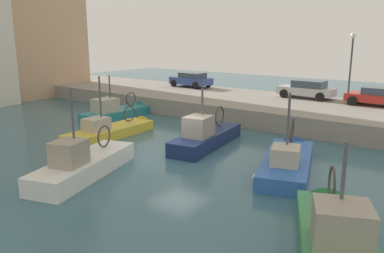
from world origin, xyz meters
name	(u,v)px	position (x,y,z in m)	size (l,w,h in m)	color
water_surface	(178,155)	(0.00, 0.00, 0.00)	(80.00, 80.00, 0.00)	#386070
quay_wall	(279,110)	(11.50, 0.00, 0.60)	(9.00, 56.00, 1.20)	gray
fishing_boat_white	(89,170)	(-4.43, 1.34, 0.13)	(6.70, 3.58, 4.58)	white
fishing_boat_blue	(288,166)	(1.45, -5.19, 0.09)	(6.98, 3.85, 4.40)	#2D60B7
fishing_boat_yellow	(115,134)	(0.66, 5.47, 0.10)	(6.79, 2.01, 4.38)	gold
fishing_boat_navy	(209,142)	(2.43, -0.14, 0.16)	(6.77, 2.58, 4.43)	navy
fishing_boat_green	(333,238)	(-3.84, -8.91, 0.16)	(6.12, 4.08, 4.05)	#388951
fishing_boat_teal	(120,114)	(4.67, 9.50, 0.15)	(6.40, 2.16, 3.94)	teal
parked_car_blue	(191,80)	(14.09, 10.11, 1.90)	(2.20, 4.05, 1.34)	#334C9E
parked_car_red	(378,96)	(13.86, -6.03, 1.86)	(2.10, 3.88, 1.26)	red
parked_car_silver	(307,89)	(14.13, -0.97, 1.90)	(1.92, 4.15, 1.36)	#B7B7BC
quay_streetlamp	(351,57)	(13.00, -4.31, 4.45)	(0.36, 0.36, 4.83)	#38383D
waterfront_building_central	(31,4)	(7.27, 24.63, 8.93)	(8.49, 6.73, 17.82)	tan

